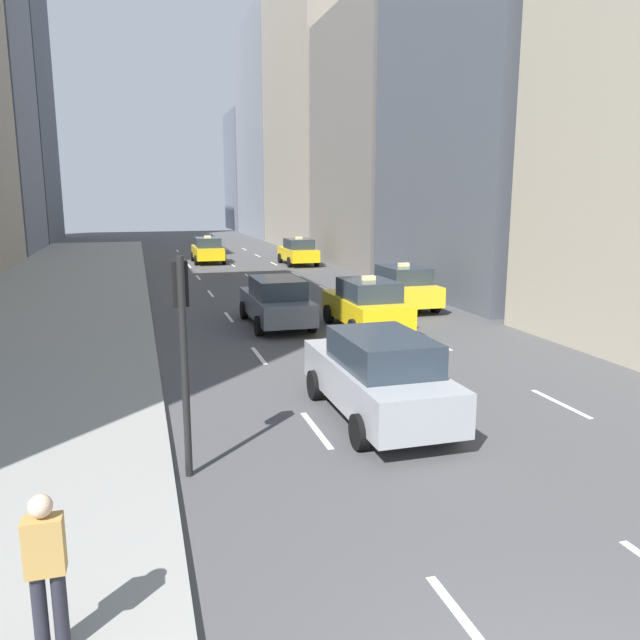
# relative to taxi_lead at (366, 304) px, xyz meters

# --- Properties ---
(sidewalk_left) EXTENTS (8.00, 66.00, 0.15)m
(sidewalk_left) POSITION_rel_taxi_lead_xyz_m (-11.00, 10.50, -0.81)
(sidewalk_left) COLOR gray
(sidewalk_left) RESTS_ON ground
(lane_markings) EXTENTS (5.72, 56.00, 0.01)m
(lane_markings) POSITION_rel_taxi_lead_xyz_m (-1.40, 6.50, -0.87)
(lane_markings) COLOR white
(lane_markings) RESTS_ON ground
(building_row_right) EXTENTS (6.00, 86.32, 31.94)m
(building_row_right) POSITION_rel_taxi_lead_xyz_m (8.00, 28.61, 11.36)
(building_row_right) COLOR #A89E89
(building_row_right) RESTS_ON ground
(taxi_lead) EXTENTS (2.02, 4.40, 1.87)m
(taxi_lead) POSITION_rel_taxi_lead_xyz_m (0.00, 0.00, 0.00)
(taxi_lead) COLOR yellow
(taxi_lead) RESTS_ON ground
(taxi_second) EXTENTS (2.02, 4.40, 1.87)m
(taxi_second) POSITION_rel_taxi_lead_xyz_m (2.80, 3.48, 0.00)
(taxi_second) COLOR yellow
(taxi_second) RESTS_ON ground
(taxi_third) EXTENTS (2.02, 4.40, 1.87)m
(taxi_third) POSITION_rel_taxi_lead_xyz_m (-2.80, 23.30, 0.00)
(taxi_third) COLOR yellow
(taxi_third) RESTS_ON ground
(taxi_fourth) EXTENTS (2.02, 4.40, 1.87)m
(taxi_fourth) POSITION_rel_taxi_lead_xyz_m (2.80, 20.36, 0.00)
(taxi_fourth) COLOR yellow
(taxi_fourth) RESTS_ON ground
(sedan_black_near) EXTENTS (2.02, 4.78, 1.80)m
(sedan_black_near) POSITION_rel_taxi_lead_xyz_m (-2.80, -8.20, 0.03)
(sedan_black_near) COLOR #9EA0A5
(sedan_black_near) RESTS_ON ground
(sedan_silver_behind) EXTENTS (2.02, 4.76, 1.71)m
(sedan_silver_behind) POSITION_rel_taxi_lead_xyz_m (-2.80, 1.49, -0.01)
(sedan_silver_behind) COLOR #565B66
(sedan_silver_behind) RESTS_ON ground
(pedestrian_near_curb) EXTENTS (0.36, 0.22, 1.65)m
(pedestrian_near_curb) POSITION_rel_taxi_lead_xyz_m (-8.35, -13.78, 0.19)
(pedestrian_near_curb) COLOR #23232D
(pedestrian_near_curb) RESTS_ON sidewalk_left
(traffic_light_pole) EXTENTS (0.24, 0.42, 3.60)m
(traffic_light_pole) POSITION_rel_taxi_lead_xyz_m (-6.75, -9.77, 1.53)
(traffic_light_pole) COLOR black
(traffic_light_pole) RESTS_ON ground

